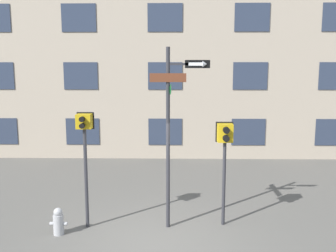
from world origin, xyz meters
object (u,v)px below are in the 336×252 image
at_px(pedestrian_signal_left, 85,139).
at_px(fire_hydrant, 58,222).
at_px(street_sign_pole, 172,123).
at_px(pedestrian_signal_right, 225,144).

relative_size(pedestrian_signal_left, fire_hydrant, 4.37).
distance_m(street_sign_pole, pedestrian_signal_left, 2.03).
bearing_deg(pedestrian_signal_right, fire_hydrant, -170.69).
xyz_separation_m(street_sign_pole, pedestrian_signal_right, (1.25, 0.16, -0.52)).
height_order(street_sign_pole, fire_hydrant, street_sign_pole).
bearing_deg(pedestrian_signal_left, street_sign_pole, 1.32).
relative_size(street_sign_pole, pedestrian_signal_right, 1.69).
xyz_separation_m(pedestrian_signal_right, fire_hydrant, (-3.81, -0.62, -1.69)).
relative_size(pedestrian_signal_left, pedestrian_signal_right, 1.10).
bearing_deg(pedestrian_signal_right, street_sign_pole, -172.59).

